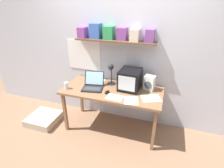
{
  "coord_description": "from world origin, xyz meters",
  "views": [
    {
      "loc": [
        0.76,
        -2.31,
        2.05
      ],
      "look_at": [
        0.0,
        0.0,
        0.85
      ],
      "focal_mm": 28.0,
      "sensor_mm": 36.0,
      "label": 1
    }
  ],
  "objects_px": {
    "loose_paper_near_monitor": "(115,97)",
    "loose_paper_near_laptop": "(98,81)",
    "juice_glass": "(66,86)",
    "space_heater": "(150,83)",
    "corner_desk": "(112,93)",
    "open_notebook": "(151,98)",
    "printed_handout": "(131,100)",
    "floor_cushion": "(44,119)",
    "computer_mouse": "(107,92)",
    "laptop": "(93,84)",
    "crt_monitor": "(130,80)",
    "desk_lamp": "(111,71)"
  },
  "relations": [
    {
      "from": "laptop",
      "to": "loose_paper_near_laptop",
      "type": "xyz_separation_m",
      "value": [
        -0.02,
        0.23,
        -0.06
      ]
    },
    {
      "from": "space_heater",
      "to": "floor_cushion",
      "type": "relative_size",
      "value": 0.45
    },
    {
      "from": "open_notebook",
      "to": "loose_paper_near_monitor",
      "type": "relative_size",
      "value": 1.31
    },
    {
      "from": "juice_glass",
      "to": "space_heater",
      "type": "distance_m",
      "value": 1.31
    },
    {
      "from": "laptop",
      "to": "desk_lamp",
      "type": "distance_m",
      "value": 0.35
    },
    {
      "from": "juice_glass",
      "to": "floor_cushion",
      "type": "distance_m",
      "value": 0.92
    },
    {
      "from": "corner_desk",
      "to": "printed_handout",
      "type": "relative_size",
      "value": 6.15
    },
    {
      "from": "corner_desk",
      "to": "juice_glass",
      "type": "height_order",
      "value": "juice_glass"
    },
    {
      "from": "desk_lamp",
      "to": "juice_glass",
      "type": "bearing_deg",
      "value": -161.12
    },
    {
      "from": "laptop",
      "to": "floor_cushion",
      "type": "distance_m",
      "value": 1.21
    },
    {
      "from": "crt_monitor",
      "to": "printed_handout",
      "type": "bearing_deg",
      "value": -69.92
    },
    {
      "from": "computer_mouse",
      "to": "crt_monitor",
      "type": "bearing_deg",
      "value": 40.65
    },
    {
      "from": "juice_glass",
      "to": "open_notebook",
      "type": "height_order",
      "value": "juice_glass"
    },
    {
      "from": "computer_mouse",
      "to": "open_notebook",
      "type": "relative_size",
      "value": 0.35
    },
    {
      "from": "loose_paper_near_monitor",
      "to": "floor_cushion",
      "type": "xyz_separation_m",
      "value": [
        -1.35,
        -0.02,
        -0.69
      ]
    },
    {
      "from": "computer_mouse",
      "to": "printed_handout",
      "type": "relative_size",
      "value": 0.45
    },
    {
      "from": "corner_desk",
      "to": "loose_paper_near_laptop",
      "type": "bearing_deg",
      "value": 146.63
    },
    {
      "from": "loose_paper_near_monitor",
      "to": "printed_handout",
      "type": "relative_size",
      "value": 0.98
    },
    {
      "from": "open_notebook",
      "to": "printed_handout",
      "type": "relative_size",
      "value": 1.29
    },
    {
      "from": "laptop",
      "to": "loose_paper_near_monitor",
      "type": "distance_m",
      "value": 0.47
    },
    {
      "from": "floor_cushion",
      "to": "laptop",
      "type": "bearing_deg",
      "value": 13.38
    },
    {
      "from": "laptop",
      "to": "printed_handout",
      "type": "xyz_separation_m",
      "value": [
        0.67,
        -0.21,
        -0.06
      ]
    },
    {
      "from": "corner_desk",
      "to": "laptop",
      "type": "xyz_separation_m",
      "value": [
        -0.31,
        -0.01,
        0.13
      ]
    },
    {
      "from": "floor_cushion",
      "to": "desk_lamp",
      "type": "bearing_deg",
      "value": 18.76
    },
    {
      "from": "open_notebook",
      "to": "floor_cushion",
      "type": "distance_m",
      "value": 1.99
    },
    {
      "from": "printed_handout",
      "to": "floor_cushion",
      "type": "relative_size",
      "value": 0.49
    },
    {
      "from": "laptop",
      "to": "loose_paper_near_monitor",
      "type": "height_order",
      "value": "laptop"
    },
    {
      "from": "desk_lamp",
      "to": "juice_glass",
      "type": "distance_m",
      "value": 0.75
    },
    {
      "from": "crt_monitor",
      "to": "juice_glass",
      "type": "distance_m",
      "value": 1.01
    },
    {
      "from": "desk_lamp",
      "to": "floor_cushion",
      "type": "distance_m",
      "value": 1.55
    },
    {
      "from": "juice_glass",
      "to": "computer_mouse",
      "type": "xyz_separation_m",
      "value": [
        0.66,
        0.07,
        -0.03
      ]
    },
    {
      "from": "printed_handout",
      "to": "floor_cushion",
      "type": "xyz_separation_m",
      "value": [
        -1.6,
        -0.01,
        -0.69
      ]
    },
    {
      "from": "floor_cushion",
      "to": "printed_handout",
      "type": "bearing_deg",
      "value": 0.26
    },
    {
      "from": "juice_glass",
      "to": "loose_paper_near_laptop",
      "type": "distance_m",
      "value": 0.55
    },
    {
      "from": "open_notebook",
      "to": "corner_desk",
      "type": "bearing_deg",
      "value": 172.9
    },
    {
      "from": "printed_handout",
      "to": "floor_cushion",
      "type": "height_order",
      "value": "printed_handout"
    },
    {
      "from": "juice_glass",
      "to": "loose_paper_near_laptop",
      "type": "bearing_deg",
      "value": 48.65
    },
    {
      "from": "crt_monitor",
      "to": "laptop",
      "type": "bearing_deg",
      "value": -162.77
    },
    {
      "from": "corner_desk",
      "to": "open_notebook",
      "type": "xyz_separation_m",
      "value": [
        0.62,
        -0.08,
        0.07
      ]
    },
    {
      "from": "space_heater",
      "to": "open_notebook",
      "type": "bearing_deg",
      "value": -62.45
    },
    {
      "from": "loose_paper_near_monitor",
      "to": "printed_handout",
      "type": "bearing_deg",
      "value": -2.52
    },
    {
      "from": "loose_paper_near_monitor",
      "to": "loose_paper_near_laptop",
      "type": "xyz_separation_m",
      "value": [
        -0.44,
        0.44,
        -0.0
      ]
    },
    {
      "from": "laptop",
      "to": "floor_cushion",
      "type": "bearing_deg",
      "value": -176.69
    },
    {
      "from": "juice_glass",
      "to": "printed_handout",
      "type": "relative_size",
      "value": 0.43
    },
    {
      "from": "laptop",
      "to": "juice_glass",
      "type": "xyz_separation_m",
      "value": [
        -0.39,
        -0.18,
        -0.01
      ]
    },
    {
      "from": "juice_glass",
      "to": "desk_lamp",
      "type": "bearing_deg",
      "value": 29.48
    },
    {
      "from": "computer_mouse",
      "to": "open_notebook",
      "type": "height_order",
      "value": "computer_mouse"
    },
    {
      "from": "loose_paper_near_monitor",
      "to": "floor_cushion",
      "type": "bearing_deg",
      "value": -179.23
    },
    {
      "from": "loose_paper_near_monitor",
      "to": "laptop",
      "type": "bearing_deg",
      "value": 154.44
    },
    {
      "from": "corner_desk",
      "to": "loose_paper_near_monitor",
      "type": "relative_size",
      "value": 6.28
    }
  ]
}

